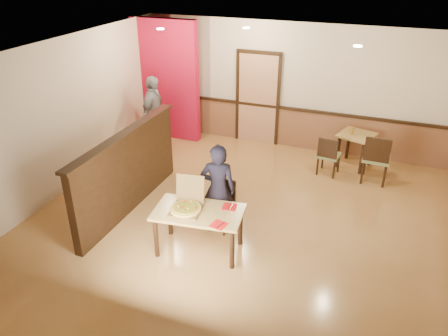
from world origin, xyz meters
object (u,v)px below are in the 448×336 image
Objects in this scene: diner at (218,189)px; diner_chair at (221,202)px; side_chair_left at (329,154)px; side_table at (356,142)px; passerby at (154,114)px; pizza_box at (187,206)px; side_chair_right at (376,157)px; main_table at (199,217)px; condiment at (352,131)px.

diner_chair is at bearing -104.06° from diner.
side_chair_left is 0.99× the size of side_table.
pizza_box is at bearing -148.62° from passerby.
side_chair_left is at bearing 68.47° from diner_chair.
pizza_box is at bearing 52.78° from diner.
diner_chair is at bearing 48.98° from side_chair_right.
side_table is at bearing 66.71° from diner_chair.
diner is at bearing -81.87° from diner_chair.
passerby is (-4.35, -0.73, 0.30)m from side_table.
pizza_box reaches higher than diner_chair.
pizza_box is (-2.51, -3.23, 0.21)m from side_chair_right.
pizza_box reaches higher than main_table.
diner is at bearing -139.39° from passerby.
passerby is (-2.55, 2.50, 0.08)m from diner.
side_table is 0.55× the size of diner.
diner_chair is 0.34m from diner.
passerby is at bearing -170.74° from condiment.
diner is at bearing 50.59° from side_chair_right.
side_chair_right reaches higher than side_chair_left.
passerby is 10.71× the size of condiment.
main_table is 0.82× the size of passerby.
condiment is (-0.56, 0.59, 0.25)m from side_chair_right.
diner is 2.70× the size of pizza_box.
pizza_box is (-2.06, -3.86, 0.21)m from side_table.
side_chair_left is 0.82× the size of side_chair_right.
side_chair_right is (0.91, -0.01, 0.10)m from side_chair_left.
pizza_box reaches higher than side_chair_left.
diner_chair is at bearing 69.39° from side_chair_left.
pizza_box is at bearing 53.63° from side_chair_right.
condiment is at bearing -113.34° from side_chair_left.
pizza_box is (-0.25, -0.62, -0.01)m from diner.
passerby is (-3.89, -0.12, 0.40)m from side_chair_left.
condiment reaches higher than diner_chair.
side_chair_right is (2.26, 2.47, 0.09)m from diner_chair.
passerby is (-4.80, -0.11, 0.30)m from side_chair_right.
diner_chair reaches higher than side_table.
diner is 0.67m from pizza_box.
diner_chair is 0.83× the size of side_chair_right.
side_chair_right is 1.77× the size of pizza_box.
pizza_box is (-0.18, -0.03, 0.17)m from main_table.
passerby reaches higher than pizza_box.
pizza_box is at bearing -117.04° from condiment.
side_chair_right is at bearing -145.99° from diner.
passerby is 2.99× the size of pizza_box.
diner_chair is 1.01× the size of side_chair_left.
diner_chair is 0.86m from pizza_box.
diner_chair is at bearing -137.77° from passerby.
side_table is at bearing -118.93° from side_chair_left.
side_table reaches higher than main_table.
main_table is at bearing -115.01° from condiment.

